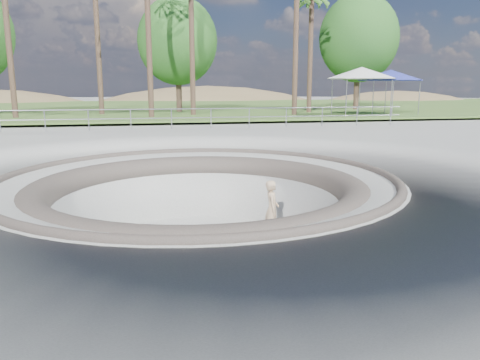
% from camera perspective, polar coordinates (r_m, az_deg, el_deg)
% --- Properties ---
extents(ground, '(180.00, 180.00, 0.00)m').
position_cam_1_polar(ground, '(12.12, -5.13, 0.26)').
color(ground, '#ACADA7').
rests_on(ground, ground).
extents(skate_bowl, '(14.00, 14.00, 4.10)m').
position_cam_1_polar(skate_bowl, '(12.60, -4.98, -7.93)').
color(skate_bowl, '#ACADA7').
rests_on(skate_bowl, ground).
extents(grass_strip, '(180.00, 36.00, 0.12)m').
position_cam_1_polar(grass_strip, '(45.88, -9.86, 8.70)').
color(grass_strip, '#466327').
rests_on(grass_strip, ground).
extents(distant_hills, '(103.20, 45.00, 28.60)m').
position_cam_1_polar(distant_hills, '(69.80, -7.11, 3.74)').
color(distant_hills, brown).
rests_on(distant_hills, ground).
extents(safety_railing, '(25.00, 0.06, 1.03)m').
position_cam_1_polar(safety_railing, '(23.91, -8.35, 7.42)').
color(safety_railing, gray).
rests_on(safety_railing, ground).
extents(skateboard, '(0.87, 0.42, 0.09)m').
position_cam_1_polar(skateboard, '(13.14, 3.86, -7.08)').
color(skateboard, olive).
rests_on(skateboard, ground).
extents(skater, '(0.50, 0.66, 1.62)m').
position_cam_1_polar(skater, '(12.90, 3.91, -3.59)').
color(skater, tan).
rests_on(skater, skateboard).
extents(canopy_white, '(6.42, 6.42, 3.26)m').
position_cam_1_polar(canopy_white, '(33.41, 14.60, 12.51)').
color(canopy_white, gray).
rests_on(canopy_white, ground).
extents(canopy_blue, '(5.69, 5.69, 3.13)m').
position_cam_1_polar(canopy_blue, '(35.58, 17.85, 12.06)').
color(canopy_blue, gray).
rests_on(canopy_blue, ground).
extents(palm_f, '(2.60, 2.60, 9.63)m').
position_cam_1_polar(palm_f, '(37.20, 8.76, 20.88)').
color(palm_f, brown).
rests_on(palm_f, ground).
extents(bushy_tree_mid, '(6.08, 5.53, 8.77)m').
position_cam_1_polar(bushy_tree_mid, '(37.52, -7.61, 16.42)').
color(bushy_tree_mid, brown).
rests_on(bushy_tree_mid, ground).
extents(bushy_tree_right, '(6.71, 6.10, 9.68)m').
position_cam_1_polar(bushy_tree_right, '(42.22, 14.29, 16.40)').
color(bushy_tree_right, brown).
rests_on(bushy_tree_right, ground).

